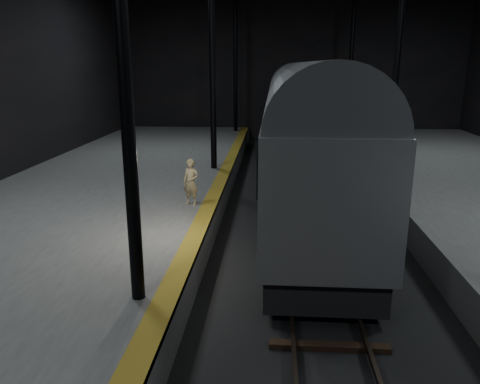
# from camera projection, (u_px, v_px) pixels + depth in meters

# --- Properties ---
(ground) EXTENTS (44.00, 44.00, 0.00)m
(ground) POSITION_uv_depth(u_px,v_px,m) (313.00, 266.00, 13.14)
(ground) COLOR black
(ground) RESTS_ON ground
(platform_left) EXTENTS (9.00, 43.80, 1.00)m
(platform_left) POSITION_uv_depth(u_px,v_px,m) (53.00, 242.00, 13.52)
(platform_left) COLOR #4F4F4D
(platform_left) RESTS_ON ground
(tactile_strip) EXTENTS (0.50, 43.80, 0.01)m
(tactile_strip) POSITION_uv_depth(u_px,v_px,m) (198.00, 229.00, 13.09)
(tactile_strip) COLOR olive
(tactile_strip) RESTS_ON platform_left
(track) EXTENTS (2.40, 43.00, 0.24)m
(track) POSITION_uv_depth(u_px,v_px,m) (313.00, 263.00, 13.12)
(track) COLOR #3F3328
(track) RESTS_ON ground
(train) EXTENTS (3.04, 20.31, 5.43)m
(train) POSITION_uv_depth(u_px,v_px,m) (303.00, 127.00, 18.81)
(train) COLOR #ABAEB4
(train) RESTS_ON ground
(woman) EXTENTS (0.65, 0.54, 1.53)m
(woman) POSITION_uv_depth(u_px,v_px,m) (191.00, 182.00, 15.17)
(woman) COLOR tan
(woman) RESTS_ON platform_left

